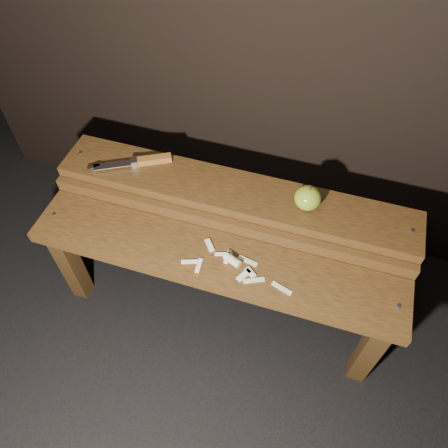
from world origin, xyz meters
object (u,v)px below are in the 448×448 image
(bench_rear_tier, at_px, (233,207))
(apple, at_px, (308,198))
(knife, at_px, (144,161))
(bench_front_tier, at_px, (213,271))

(bench_rear_tier, height_order, apple, apple)
(bench_rear_tier, relative_size, knife, 4.61)
(bench_rear_tier, distance_m, apple, 0.27)
(bench_front_tier, height_order, bench_rear_tier, bench_rear_tier)
(apple, distance_m, knife, 0.56)
(bench_rear_tier, bearing_deg, apple, 1.05)
(bench_front_tier, bearing_deg, knife, 142.49)
(apple, bearing_deg, bench_rear_tier, -178.95)
(bench_front_tier, distance_m, bench_rear_tier, 0.23)
(apple, bearing_deg, bench_front_tier, -135.56)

